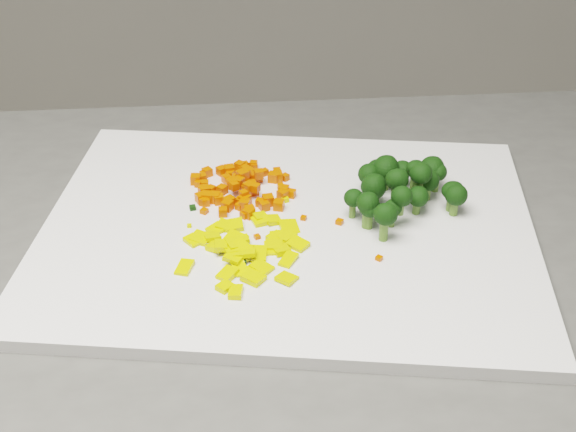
{
  "coord_description": "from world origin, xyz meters",
  "views": [
    {
      "loc": [
        -0.24,
        -0.08,
        1.34
      ],
      "look_at": [
        -0.24,
        0.56,
        0.92
      ],
      "focal_mm": 50.0,
      "sensor_mm": 36.0,
      "label": 1
    }
  ],
  "objects_px": {
    "cutting_board": "(288,230)",
    "broccoli_pile": "(403,184)",
    "carrot_pile": "(241,179)",
    "pepper_pile": "(243,247)"
  },
  "relations": [
    {
      "from": "cutting_board",
      "to": "broccoli_pile",
      "type": "xyz_separation_m",
      "value": [
        0.11,
        0.03,
        0.04
      ]
    },
    {
      "from": "broccoli_pile",
      "to": "carrot_pile",
      "type": "bearing_deg",
      "value": 167.87
    },
    {
      "from": "cutting_board",
      "to": "broccoli_pile",
      "type": "height_order",
      "value": "broccoli_pile"
    },
    {
      "from": "pepper_pile",
      "to": "broccoli_pile",
      "type": "relative_size",
      "value": 0.97
    },
    {
      "from": "carrot_pile",
      "to": "pepper_pile",
      "type": "bearing_deg",
      "value": -86.64
    },
    {
      "from": "pepper_pile",
      "to": "broccoli_pile",
      "type": "height_order",
      "value": "broccoli_pile"
    },
    {
      "from": "carrot_pile",
      "to": "pepper_pile",
      "type": "height_order",
      "value": "carrot_pile"
    },
    {
      "from": "pepper_pile",
      "to": "carrot_pile",
      "type": "bearing_deg",
      "value": 93.36
    },
    {
      "from": "cutting_board",
      "to": "broccoli_pile",
      "type": "distance_m",
      "value": 0.12
    },
    {
      "from": "cutting_board",
      "to": "pepper_pile",
      "type": "height_order",
      "value": "pepper_pile"
    }
  ]
}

